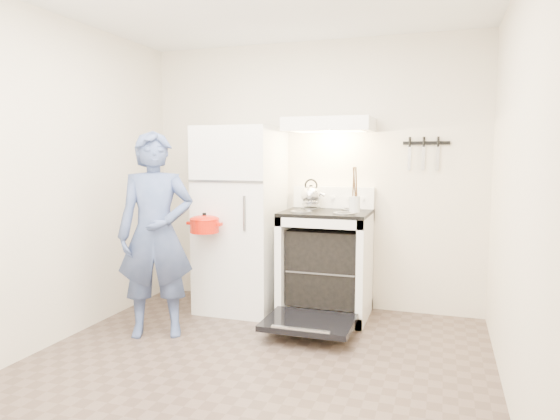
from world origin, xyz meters
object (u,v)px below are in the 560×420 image
object	(u,v)px
refrigerator	(241,219)
person	(156,235)
stove_body	(326,265)
dutch_oven	(205,226)
tea_kettle	(311,194)

from	to	relation	value
refrigerator	person	distance (m)	0.95
stove_body	person	distance (m)	1.52
person	refrigerator	bearing A→B (deg)	41.88
refrigerator	dutch_oven	size ratio (longest dim) A/B	5.36
stove_body	person	size ratio (longest dim) A/B	0.56
refrigerator	dutch_oven	world-z (taller)	refrigerator
stove_body	tea_kettle	bearing A→B (deg)	143.55
tea_kettle	person	xyz separation A→B (m)	(-1.00, -1.03, -0.27)
stove_body	refrigerator	bearing A→B (deg)	-178.23
dutch_oven	refrigerator	bearing A→B (deg)	73.79
refrigerator	dutch_oven	distance (m)	0.50
refrigerator	dutch_oven	bearing A→B (deg)	-106.21
person	tea_kettle	bearing A→B (deg)	20.65
person	dutch_oven	distance (m)	0.46
stove_body	person	bearing A→B (deg)	-142.82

